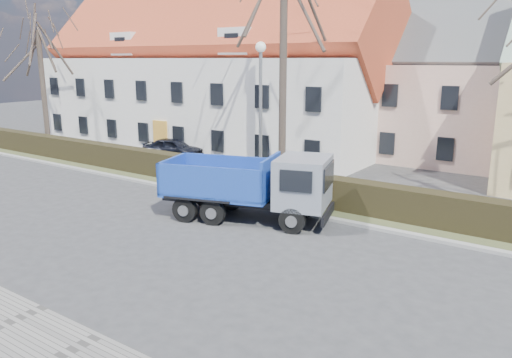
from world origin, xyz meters
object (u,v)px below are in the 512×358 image
Objects in this scene: parked_car_a at (174,148)px; streetlight at (261,117)px; cart_frame at (187,183)px; dump_truck at (241,185)px.

streetlight is at bearing -127.11° from parked_car_a.
cart_frame is (-2.79, -2.21, -3.16)m from streetlight.
cart_frame is (-4.76, 2.03, -1.01)m from dump_truck.
streetlight is at bearing 98.07° from dump_truck.
streetlight reaches higher than cart_frame.
parked_car_a is (-10.75, 7.38, -0.69)m from dump_truck.
dump_truck is 13.06m from parked_car_a.
dump_truck is 0.97× the size of streetlight.
streetlight reaches higher than parked_car_a.
dump_truck is at bearing -23.11° from cart_frame.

